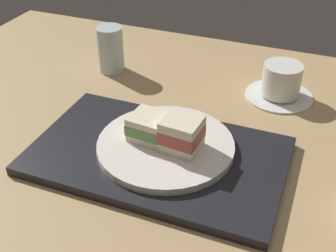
% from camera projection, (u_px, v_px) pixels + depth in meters
% --- Properties ---
extents(ground_plane, '(1.40, 1.00, 0.03)m').
position_uv_depth(ground_plane, '(187.00, 158.00, 0.80)').
color(ground_plane, tan).
extents(serving_tray, '(0.44, 0.26, 0.02)m').
position_uv_depth(serving_tray, '(158.00, 156.00, 0.77)').
color(serving_tray, black).
rests_on(serving_tray, ground_plane).
extents(sandwich_plate, '(0.24, 0.24, 0.01)m').
position_uv_depth(sandwich_plate, '(166.00, 145.00, 0.77)').
color(sandwich_plate, white).
rests_on(sandwich_plate, serving_tray).
extents(sandwich_near, '(0.07, 0.07, 0.04)m').
position_uv_depth(sandwich_near, '(149.00, 127.00, 0.77)').
color(sandwich_near, '#EFE5C1').
rests_on(sandwich_near, sandwich_plate).
extents(sandwich_far, '(0.07, 0.06, 0.06)m').
position_uv_depth(sandwich_far, '(183.00, 134.00, 0.74)').
color(sandwich_far, '#EFE5C1').
rests_on(sandwich_far, sandwich_plate).
extents(coffee_cup, '(0.14, 0.14, 0.08)m').
position_uv_depth(coffee_cup, '(281.00, 83.00, 0.93)').
color(coffee_cup, white).
rests_on(coffee_cup, ground_plane).
extents(drinking_glass, '(0.06, 0.06, 0.11)m').
position_uv_depth(drinking_glass, '(110.00, 49.00, 1.02)').
color(drinking_glass, silver).
rests_on(drinking_glass, ground_plane).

